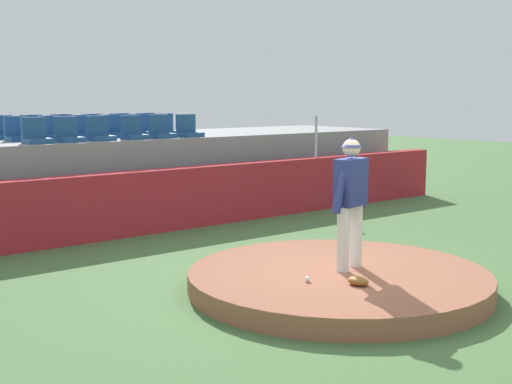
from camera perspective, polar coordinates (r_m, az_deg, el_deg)
The scene contains 26 objects.
ground_plane at distance 9.62m, azimuth 6.87°, elevation -8.12°, with size 60.00×60.00×0.00m, color #48703C.
pitchers_mound at distance 9.58m, azimuth 6.89°, elevation -7.33°, with size 4.17×4.17×0.27m, color #995C42.
pitcher at distance 9.47m, azimuth 7.91°, elevation -0.08°, with size 0.82×0.38×1.84m.
baseball at distance 8.93m, azimuth 4.33°, elevation -7.28°, with size 0.07×0.07×0.07m, color white.
fielding_glove at distance 8.85m, azimuth 8.54°, elevation -7.37°, with size 0.30×0.20×0.11m, color brown.
brick_barrier at distance 13.53m, azimuth -9.00°, elevation -0.80°, with size 17.01×0.40×1.23m, color #A5242C.
fence_post_right at distance 16.15m, azimuth 5.05°, elevation 4.64°, with size 0.06×0.06×0.99m, color silver.
bleacher_platform at distance 15.60m, azimuth -13.43°, elevation 1.23°, with size 15.95×3.39×1.77m, color gray.
stadium_chair_0 at distance 13.75m, azimuth -17.91°, elevation 4.54°, with size 0.48×0.44×0.50m.
stadium_chair_1 at distance 14.01m, azimuth -15.45°, elevation 4.69°, with size 0.48×0.44×0.50m.
stadium_chair_2 at distance 14.32m, azimuth -12.95°, elevation 4.84°, with size 0.48×0.44×0.50m.
stadium_chair_3 at distance 14.64m, azimuth -10.23°, elevation 4.98°, with size 0.48×0.44×0.50m.
stadium_chair_4 at distance 14.99m, azimuth -7.97°, elevation 5.10°, with size 0.48×0.44×0.50m.
stadium_chair_5 at distance 15.35m, azimuth -5.68°, elevation 5.21°, with size 0.48×0.44×0.50m.
stadium_chair_6 at distance 14.61m, azimuth -19.27°, elevation 4.66°, with size 0.48×0.44×0.50m.
stadium_chair_7 at distance 14.86m, azimuth -16.75°, elevation 4.82°, with size 0.48×0.44×0.50m.
stadium_chair_8 at distance 15.11m, azimuth -14.38°, elevation 4.95°, with size 0.48×0.44×0.50m.
stadium_chair_9 at distance 15.41m, azimuth -12.01°, elevation 5.08°, with size 0.48×0.44×0.50m.
stadium_chair_10 at distance 15.77m, azimuth -9.82°, elevation 5.20°, with size 0.48×0.44×0.50m.
stadium_chair_11 at distance 16.13m, azimuth -7.54°, elevation 5.31°, with size 0.48×0.44×0.50m.
stadium_chair_12 at distance 15.42m, azimuth -20.42°, elevation 4.76°, with size 0.48×0.44×0.50m.
stadium_chair_13 at distance 15.67m, azimuth -18.10°, elevation 4.91°, with size 0.48×0.44×0.50m.
stadium_chair_14 at distance 15.97m, azimuth -15.79°, elevation 5.05°, with size 0.48×0.44×0.50m.
stadium_chair_15 at distance 16.21m, azimuth -13.40°, elevation 5.17°, with size 0.48×0.44×0.50m.
stadium_chair_16 at distance 16.56m, azimuth -11.17°, elevation 5.29°, with size 0.48×0.44×0.50m.
stadium_chair_17 at distance 16.88m, azimuth -9.03°, elevation 5.39°, with size 0.48×0.44×0.50m.
Camera 1 is at (-6.65, -6.42, 2.66)m, focal length 47.84 mm.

